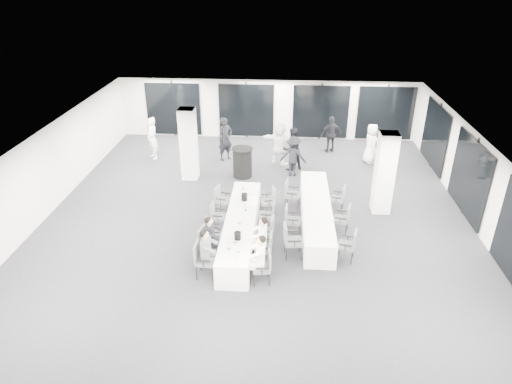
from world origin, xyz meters
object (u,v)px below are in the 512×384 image
at_px(cocktail_table, 242,162).
at_px(chair_side_right_mid, 344,217).
at_px(chair_main_left_second, 207,243).
at_px(chair_main_right_mid, 268,229).
at_px(chair_main_left_mid, 211,231).
at_px(ice_bucket_far, 244,197).
at_px(chair_main_right_near, 264,265).
at_px(chair_main_left_fourth, 216,214).
at_px(chair_main_left_near, 202,257).
at_px(chair_side_left_far, 290,192).
at_px(chair_main_right_fourth, 269,213).
at_px(chair_side_left_mid, 290,218).
at_px(standing_guest_e, 371,141).
at_px(standing_guest_d, 331,132).
at_px(banquet_table_main, 241,229).
at_px(standing_guest_c, 293,154).
at_px(chair_main_right_second, 266,246).
at_px(standing_guest_a, 225,136).
at_px(banquet_table_side, 316,214).
at_px(ice_bucket_near, 238,236).
at_px(standing_guest_h, 387,150).
at_px(chair_side_left_near, 290,239).
at_px(standing_guest_b, 292,146).
at_px(chair_main_right_far, 270,199).
at_px(chair_side_right_near, 349,243).
at_px(chair_main_left_far, 221,198).
at_px(standing_guest_g, 152,136).
at_px(standing_guest_f, 280,140).

distance_m(cocktail_table, chair_side_right_mid, 5.33).
xyz_separation_m(chair_main_left_second, chair_main_right_mid, (1.67, 0.90, -0.04)).
bearing_deg(chair_main_left_mid, ice_bucket_far, 142.44).
bearing_deg(chair_main_right_near, chair_main_left_fourth, 25.08).
bearing_deg(chair_main_left_near, chair_side_left_far, 153.22).
distance_m(chair_main_left_near, chair_main_right_fourth, 3.09).
xyz_separation_m(chair_side_left_mid, standing_guest_e, (3.35, 5.95, 0.41)).
distance_m(chair_main_right_mid, standing_guest_d, 8.17).
xyz_separation_m(banquet_table_main, standing_guest_c, (1.60, 4.87, 0.54)).
relative_size(chair_main_right_second, standing_guest_a, 0.44).
height_order(banquet_table_side, ice_bucket_near, ice_bucket_near).
bearing_deg(standing_guest_h, chair_side_left_near, 97.27).
distance_m(chair_main_right_fourth, standing_guest_b, 4.81).
height_order(chair_main_left_fourth, ice_bucket_far, ice_bucket_far).
height_order(chair_main_right_far, chair_side_right_near, chair_side_right_near).
distance_m(chair_main_left_far, standing_guest_g, 5.81).
bearing_deg(chair_side_right_near, chair_side_left_near, 102.28).
xyz_separation_m(standing_guest_d, ice_bucket_near, (-3.25, -8.69, -0.07)).
xyz_separation_m(chair_main_right_mid, standing_guest_f, (0.20, 6.24, 0.51)).
bearing_deg(chair_side_left_far, standing_guest_a, -137.50).
distance_m(chair_main_left_fourth, chair_main_right_near, 3.11).
xyz_separation_m(chair_main_left_mid, chair_main_right_fourth, (1.66, 1.13, 0.02)).
xyz_separation_m(banquet_table_main, chair_main_left_near, (-0.84, -1.88, 0.21)).
xyz_separation_m(chair_side_right_near, standing_guest_c, (-1.57, 5.74, 0.37)).
height_order(chair_side_right_near, ice_bucket_far, ice_bucket_far).
bearing_deg(cocktail_table, standing_guest_d, 38.28).
bearing_deg(chair_side_left_far, chair_main_right_mid, -6.83).
relative_size(standing_guest_d, ice_bucket_far, 7.98).
relative_size(chair_main_right_mid, standing_guest_g, 0.47).
bearing_deg(standing_guest_d, chair_main_right_near, 57.79).
relative_size(cocktail_table, standing_guest_f, 0.56).
height_order(chair_side_left_near, standing_guest_h, standing_guest_h).
distance_m(chair_side_left_far, standing_guest_g, 7.17).
bearing_deg(chair_side_right_near, banquet_table_side, 37.79).
distance_m(chair_main_left_second, standing_guest_d, 9.63).
bearing_deg(standing_guest_c, chair_main_left_far, 61.00).
bearing_deg(chair_side_left_near, standing_guest_f, 176.69).
distance_m(chair_main_right_near, ice_bucket_near, 1.22).
bearing_deg(chair_main_right_mid, chair_main_right_fourth, 7.42).
bearing_deg(chair_main_right_mid, chair_main_right_far, 7.53).
relative_size(chair_main_left_near, ice_bucket_near, 4.59).
bearing_deg(chair_main_left_far, chair_side_left_near, 56.91).
distance_m(cocktail_table, chair_main_left_second, 5.81).
distance_m(standing_guest_c, standing_guest_h, 3.73).
distance_m(chair_side_left_near, ice_bucket_far, 2.47).
bearing_deg(chair_main_right_mid, chair_main_left_near, 141.09).
height_order(banquet_table_side, standing_guest_g, standing_guest_g).
distance_m(chair_main_left_mid, chair_main_left_far, 2.11).
relative_size(chair_main_right_fourth, chair_side_left_mid, 1.01).
relative_size(chair_main_right_near, chair_side_left_near, 0.90).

